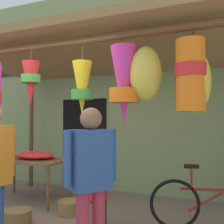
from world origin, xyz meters
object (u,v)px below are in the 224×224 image
at_px(wicker_basket_spare, 17,217).
at_px(customer_foreground, 91,174).
at_px(parked_bicycle, 212,204).
at_px(folding_chair, 97,193).
at_px(display_table, 29,163).
at_px(wicker_basket_by_table, 70,207).
at_px(flower_heap_on_table, 36,155).

bearing_deg(wicker_basket_spare, customer_foreground, -23.97).
bearing_deg(parked_bicycle, folding_chair, -156.80).
bearing_deg(wicker_basket_spare, folding_chair, 13.43).
height_order(wicker_basket_spare, customer_foreground, customer_foreground).
height_order(display_table, wicker_basket_by_table, display_table).
distance_m(flower_heap_on_table, wicker_basket_spare, 1.39).
height_order(folding_chair, parked_bicycle, parked_bicycle).
bearing_deg(folding_chair, display_table, 158.17).
bearing_deg(customer_foreground, flower_heap_on_table, 140.03).
height_order(wicker_basket_by_table, customer_foreground, customer_foreground).
relative_size(folding_chair, parked_bicycle, 0.50).
height_order(flower_heap_on_table, wicker_basket_by_table, flower_heap_on_table).
bearing_deg(wicker_basket_spare, display_table, 121.77).
distance_m(display_table, flower_heap_on_table, 0.19).
height_order(display_table, customer_foreground, customer_foreground).
bearing_deg(folding_chair, flower_heap_on_table, 155.35).
height_order(display_table, parked_bicycle, parked_bicycle).
relative_size(display_table, parked_bicycle, 0.87).
distance_m(parked_bicycle, customer_foreground, 2.04).
height_order(wicker_basket_spare, parked_bicycle, parked_bicycle).
bearing_deg(folding_chair, parked_bicycle, 23.20).
distance_m(display_table, wicker_basket_by_table, 1.29).
xyz_separation_m(display_table, wicker_basket_spare, (0.61, -0.99, -0.61)).
bearing_deg(flower_heap_on_table, wicker_basket_by_table, -20.61).
height_order(flower_heap_on_table, customer_foreground, customer_foreground).
distance_m(folding_chair, parked_bicycle, 1.62).
distance_m(folding_chair, wicker_basket_by_table, 0.88).
bearing_deg(wicker_basket_spare, wicker_basket_by_table, 54.54).
xyz_separation_m(display_table, parked_bicycle, (3.26, -0.08, -0.37)).
distance_m(folding_chair, wicker_basket_spare, 1.26).
height_order(folding_chair, wicker_basket_spare, folding_chair).
bearing_deg(flower_heap_on_table, customer_foreground, -39.97).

